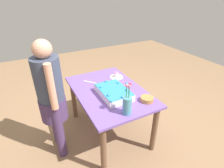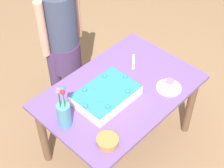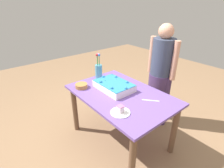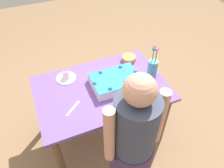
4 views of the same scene
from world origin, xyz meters
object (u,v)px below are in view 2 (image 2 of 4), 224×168
at_px(flower_vase, 64,114).
at_px(sheet_cake, 106,95).
at_px(serving_plate_with_slice, 169,86).
at_px(cake_knife, 133,62).
at_px(person_standing, 62,38).
at_px(fruit_bowl, 108,141).

bearing_deg(flower_vase, sheet_cake, 173.82).
xyz_separation_m(serving_plate_with_slice, flower_vase, (0.82, -0.32, 0.10)).
xyz_separation_m(cake_knife, person_standing, (0.31, -0.58, 0.13)).
distance_m(cake_knife, flower_vase, 0.88).
distance_m(fruit_bowl, person_standing, 1.13).
distance_m(serving_plate_with_slice, fruit_bowl, 0.73).
bearing_deg(sheet_cake, flower_vase, -6.18).
relative_size(sheet_cake, person_standing, 0.32).
xyz_separation_m(cake_knife, flower_vase, (0.87, 0.10, 0.12)).
relative_size(serving_plate_with_slice, cake_knife, 1.05).
bearing_deg(sheet_cake, cake_knife, -163.74).
bearing_deg(fruit_bowl, flower_vase, -74.93).
bearing_deg(cake_knife, person_standing, 77.79).
height_order(cake_knife, flower_vase, flower_vase).
distance_m(sheet_cake, serving_plate_with_slice, 0.52).
bearing_deg(person_standing, flower_vase, -39.45).
bearing_deg(flower_vase, cake_knife, -173.51).
bearing_deg(sheet_cake, serving_plate_with_slice, 147.42).
xyz_separation_m(cake_knife, fruit_bowl, (0.78, 0.44, 0.02)).
relative_size(flower_vase, person_standing, 0.25).
bearing_deg(serving_plate_with_slice, flower_vase, -21.31).
distance_m(cake_knife, fruit_bowl, 0.89).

